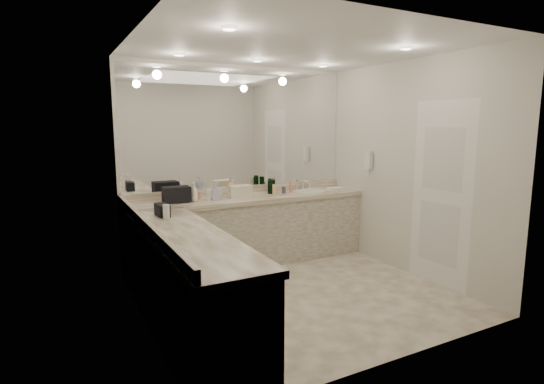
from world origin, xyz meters
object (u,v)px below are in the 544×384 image
wall_phone (369,160)px  hand_towel (335,189)px  soap_bottle_c (244,189)px  soap_bottle_a (194,193)px  soap_bottle_b (217,191)px  sink (311,191)px  cream_cosmetic_case (240,191)px  black_toiletry_bag (176,195)px

wall_phone → hand_towel: 0.64m
soap_bottle_c → soap_bottle_a: bearing=-173.0°
soap_bottle_a → soap_bottle_b: size_ratio=1.02×
wall_phone → soap_bottle_c: bearing=160.8°
hand_towel → sink: bearing=165.2°
cream_cosmetic_case → soap_bottle_c: size_ratio=1.51×
black_toiletry_bag → soap_bottle_a: 0.21m
soap_bottle_c → black_toiletry_bag: bearing=-177.5°
cream_cosmetic_case → soap_bottle_c: bearing=54.6°
wall_phone → cream_cosmetic_case: (-1.69, 0.48, -0.37)m
black_toiletry_bag → soap_bottle_a: size_ratio=1.45×
black_toiletry_bag → soap_bottle_c: bearing=2.5°
sink → wall_phone: (0.61, -0.50, 0.46)m
soap_bottle_c → hand_towel: bearing=-6.6°
hand_towel → wall_phone: bearing=-58.7°
sink → cream_cosmetic_case: bearing=-179.1°
cream_cosmetic_case → soap_bottle_b: bearing=-164.0°
sink → soap_bottle_a: 1.71m
sink → cream_cosmetic_case: cream_cosmetic_case is taller
sink → soap_bottle_c: soap_bottle_c is taller
hand_towel → soap_bottle_a: size_ratio=1.05×
cream_cosmetic_case → hand_towel: bearing=6.3°
sink → wall_phone: size_ratio=1.83×
sink → cream_cosmetic_case: size_ratio=1.56×
black_toiletry_bag → cream_cosmetic_case: black_toiletry_bag is taller
sink → soap_bottle_b: (-1.43, -0.06, 0.11)m
sink → soap_bottle_a: size_ratio=2.00×
sink → wall_phone: bearing=-39.6°
soap_bottle_b → soap_bottle_a: bearing=173.0°
cream_cosmetic_case → soap_bottle_c: soap_bottle_c is taller
sink → wall_phone: wall_phone is taller
black_toiletry_bag → cream_cosmetic_case: size_ratio=1.13×
hand_towel → soap_bottle_a: 2.06m
soap_bottle_b → black_toiletry_bag: bearing=170.8°
soap_bottle_c → soap_bottle_b: bearing=-164.2°
wall_phone → black_toiletry_bag: 2.60m
cream_cosmetic_case → soap_bottle_a: size_ratio=1.28×
cream_cosmetic_case → soap_bottle_a: (-0.62, -0.01, 0.03)m
black_toiletry_bag → soap_bottle_b: bearing=-9.2°
wall_phone → soap_bottle_a: wall_phone is taller
wall_phone → soap_bottle_b: 2.11m
sink → soap_bottle_c: 1.02m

